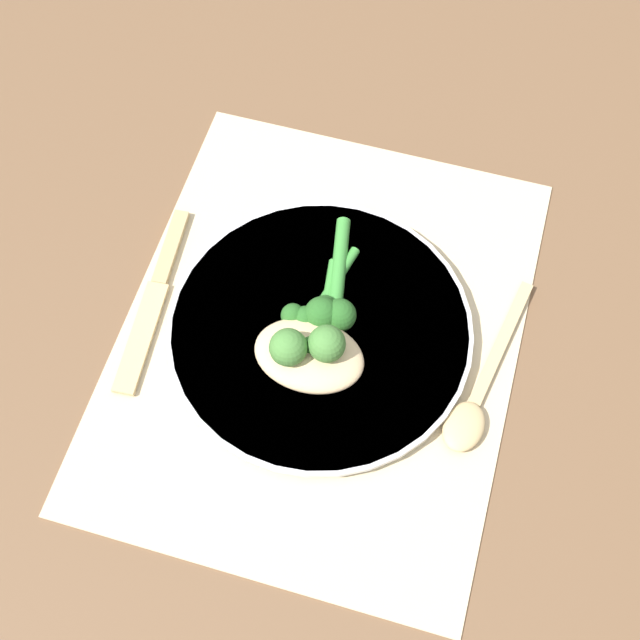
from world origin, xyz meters
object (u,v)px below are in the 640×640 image
(broccoli_stalk_rear, at_px, (313,337))
(broccoli_stalk_right, at_px, (307,309))
(broccoli_stalk_front, at_px, (329,303))
(knife, at_px, (155,296))
(plate, at_px, (320,331))
(chicken_fillet, at_px, (311,356))
(spoon, at_px, (473,405))

(broccoli_stalk_rear, xyz_separation_m, broccoli_stalk_right, (0.03, 0.01, -0.00))
(broccoli_stalk_front, distance_m, knife, 0.16)
(plate, relative_size, knife, 1.40)
(chicken_fillet, height_order, knife, chicken_fillet)
(broccoli_stalk_front, height_order, knife, broccoli_stalk_front)
(broccoli_stalk_front, xyz_separation_m, spoon, (-0.05, -0.14, -0.02))
(broccoli_stalk_rear, xyz_separation_m, knife, (0.01, 0.16, -0.02))
(broccoli_stalk_right, bearing_deg, broccoli_stalk_rear, 130.57)
(broccoli_stalk_rear, bearing_deg, chicken_fillet, 92.64)
(broccoli_stalk_front, bearing_deg, plate, 72.18)
(plate, height_order, broccoli_stalk_right, broccoli_stalk_right)
(chicken_fillet, relative_size, broccoli_stalk_rear, 0.89)
(knife, height_order, spoon, spoon)
(broccoli_stalk_right, relative_size, spoon, 0.55)
(plate, xyz_separation_m, knife, (-0.00, 0.16, -0.01))
(chicken_fillet, height_order, broccoli_stalk_rear, broccoli_stalk_rear)
(broccoli_stalk_right, distance_m, broccoli_stalk_front, 0.02)
(broccoli_stalk_rear, relative_size, broccoli_stalk_front, 0.91)
(plate, distance_m, broccoli_stalk_rear, 0.02)
(chicken_fillet, distance_m, spoon, 0.15)
(spoon, bearing_deg, broccoli_stalk_right, -3.76)
(broccoli_stalk_right, bearing_deg, chicken_fillet, 123.76)
(spoon, bearing_deg, chicken_fillet, 11.71)
(plate, relative_size, spoon, 1.49)
(chicken_fillet, height_order, spoon, chicken_fillet)
(broccoli_stalk_right, xyz_separation_m, spoon, (-0.04, -0.16, -0.02))
(broccoli_stalk_front, height_order, spoon, broccoli_stalk_front)
(plate, bearing_deg, broccoli_stalk_right, 56.48)
(plate, height_order, broccoli_stalk_rear, broccoli_stalk_rear)
(knife, relative_size, spoon, 1.06)
(broccoli_stalk_rear, bearing_deg, broccoli_stalk_right, -70.41)
(broccoli_stalk_right, distance_m, knife, 0.14)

